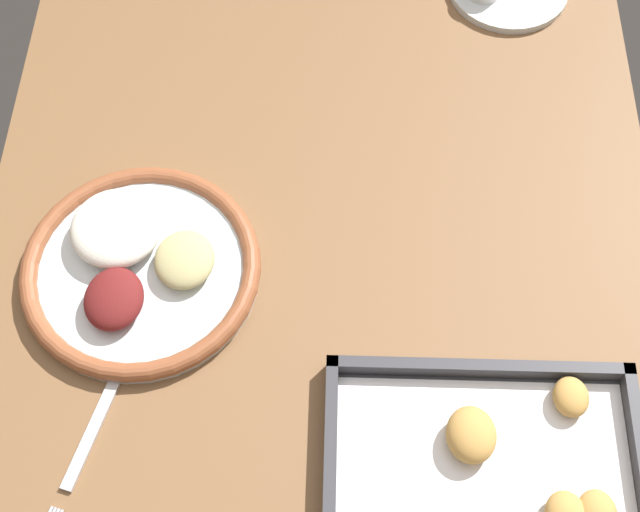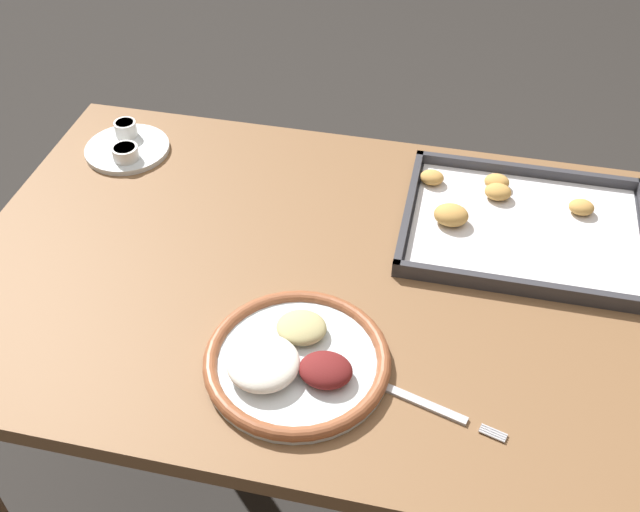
# 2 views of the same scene
# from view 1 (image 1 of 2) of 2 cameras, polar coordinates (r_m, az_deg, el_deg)

# --- Properties ---
(ground_plane) EXTENTS (8.00, 8.00, 0.00)m
(ground_plane) POSITION_cam_1_polar(r_m,az_deg,el_deg) (1.64, 0.00, -12.66)
(ground_plane) COLOR #282623
(dining_table) EXTENTS (1.12, 0.75, 0.72)m
(dining_table) POSITION_cam_1_polar(r_m,az_deg,el_deg) (1.08, 0.01, -3.57)
(dining_table) COLOR brown
(dining_table) RESTS_ON ground_plane
(dinner_plate) EXTENTS (0.26, 0.26, 0.05)m
(dinner_plate) POSITION_cam_1_polar(r_m,az_deg,el_deg) (0.98, -11.54, -0.57)
(dinner_plate) COLOR silver
(dinner_plate) RESTS_ON dining_table
(fork) EXTENTS (0.20, 0.07, 0.00)m
(fork) POSITION_cam_1_polar(r_m,az_deg,el_deg) (0.92, -14.37, -10.83)
(fork) COLOR #B2B2B7
(fork) RESTS_ON dining_table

